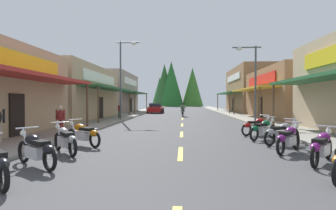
{
  "coord_description": "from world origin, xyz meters",
  "views": [
    {
      "loc": [
        0.1,
        -1.26,
        1.78
      ],
      "look_at": [
        -1.75,
        30.74,
        1.24
      ],
      "focal_mm": 28.72,
      "sensor_mm": 36.0,
      "label": 1
    }
  ],
  "objects_px": {
    "motorcycle_parked_right_3": "(282,133)",
    "pedestrian_browsing": "(60,119)",
    "motorcycle_parked_left_3": "(83,134)",
    "motorcycle_parked_left_1": "(36,149)",
    "motorcycle_parked_right_1": "(322,146)",
    "streetlamp_left": "(124,70)",
    "rider_cruising_lead": "(183,111)",
    "motorcycle_parked_right_2": "(289,138)",
    "motorcycle_parked_right_5": "(257,126)",
    "streetlamp_right": "(251,73)",
    "motorcycle_parked_right_4": "(263,129)",
    "pedestrian_by_shop": "(119,110)",
    "parked_car_curbside": "(156,108)",
    "motorcycle_parked_left_2": "(65,139)"
  },
  "relations": [
    {
      "from": "streetlamp_right",
      "to": "motorcycle_parked_right_1",
      "type": "xyz_separation_m",
      "value": [
        -1.11,
        -12.45,
        -3.33
      ]
    },
    {
      "from": "streetlamp_left",
      "to": "motorcycle_parked_right_4",
      "type": "relative_size",
      "value": 4.23
    },
    {
      "from": "motorcycle_parked_left_1",
      "to": "parked_car_curbside",
      "type": "height_order",
      "value": "parked_car_curbside"
    },
    {
      "from": "motorcycle_parked_right_1",
      "to": "motorcycle_parked_right_5",
      "type": "distance_m",
      "value": 6.15
    },
    {
      "from": "motorcycle_parked_right_4",
      "to": "pedestrian_by_shop",
      "type": "bearing_deg",
      "value": 84.96
    },
    {
      "from": "motorcycle_parked_left_1",
      "to": "streetlamp_right",
      "type": "bearing_deg",
      "value": -87.66
    },
    {
      "from": "streetlamp_right",
      "to": "pedestrian_browsing",
      "type": "xyz_separation_m",
      "value": [
        -10.97,
        -7.49,
        -2.93
      ]
    },
    {
      "from": "rider_cruising_lead",
      "to": "parked_car_curbside",
      "type": "relative_size",
      "value": 0.5
    },
    {
      "from": "motorcycle_parked_right_5",
      "to": "pedestrian_by_shop",
      "type": "relative_size",
      "value": 1.23
    },
    {
      "from": "motorcycle_parked_left_2",
      "to": "rider_cruising_lead",
      "type": "xyz_separation_m",
      "value": [
        3.88,
        20.88,
        0.17
      ]
    },
    {
      "from": "streetlamp_right",
      "to": "parked_car_curbside",
      "type": "bearing_deg",
      "value": 116.74
    },
    {
      "from": "motorcycle_parked_right_1",
      "to": "motorcycle_parked_right_3",
      "type": "distance_m",
      "value": 3.27
    },
    {
      "from": "motorcycle_parked_left_3",
      "to": "motorcycle_parked_right_5",
      "type": "bearing_deg",
      "value": -119.92
    },
    {
      "from": "motorcycle_parked_right_3",
      "to": "pedestrian_by_shop",
      "type": "height_order",
      "value": "pedestrian_by_shop"
    },
    {
      "from": "motorcycle_parked_left_2",
      "to": "motorcycle_parked_right_1",
      "type": "bearing_deg",
      "value": -139.43
    },
    {
      "from": "motorcycle_parked_right_3",
      "to": "pedestrian_browsing",
      "type": "relative_size",
      "value": 1.19
    },
    {
      "from": "streetlamp_left",
      "to": "motorcycle_parked_left_3",
      "type": "relative_size",
      "value": 3.82
    },
    {
      "from": "rider_cruising_lead",
      "to": "motorcycle_parked_right_2",
      "type": "bearing_deg",
      "value": -168.48
    },
    {
      "from": "pedestrian_by_shop",
      "to": "parked_car_curbside",
      "type": "relative_size",
      "value": 0.35
    },
    {
      "from": "streetlamp_right",
      "to": "rider_cruising_lead",
      "type": "bearing_deg",
      "value": 118.29
    },
    {
      "from": "streetlamp_left",
      "to": "motorcycle_parked_right_1",
      "type": "distance_m",
      "value": 18.46
    },
    {
      "from": "motorcycle_parked_right_1",
      "to": "parked_car_curbside",
      "type": "xyz_separation_m",
      "value": [
        -7.8,
        30.14,
        0.2
      ]
    },
    {
      "from": "motorcycle_parked_right_2",
      "to": "motorcycle_parked_right_5",
      "type": "height_order",
      "value": "same"
    },
    {
      "from": "streetlamp_right",
      "to": "motorcycle_parked_right_3",
      "type": "distance_m",
      "value": 9.82
    },
    {
      "from": "motorcycle_parked_right_4",
      "to": "motorcycle_parked_right_5",
      "type": "bearing_deg",
      "value": 42.81
    },
    {
      "from": "motorcycle_parked_left_3",
      "to": "parked_car_curbside",
      "type": "height_order",
      "value": "parked_car_curbside"
    },
    {
      "from": "streetlamp_left",
      "to": "motorcycle_parked_left_1",
      "type": "bearing_deg",
      "value": -85.41
    },
    {
      "from": "motorcycle_parked_right_3",
      "to": "motorcycle_parked_right_4",
      "type": "height_order",
      "value": "same"
    },
    {
      "from": "motorcycle_parked_left_3",
      "to": "parked_car_curbside",
      "type": "distance_m",
      "value": 27.67
    },
    {
      "from": "motorcycle_parked_right_5",
      "to": "motorcycle_parked_left_1",
      "type": "xyz_separation_m",
      "value": [
        -7.66,
        -7.0,
        0.0
      ]
    },
    {
      "from": "streetlamp_right",
      "to": "motorcycle_parked_left_1",
      "type": "distance_m",
      "value": 16.34
    },
    {
      "from": "motorcycle_parked_right_3",
      "to": "motorcycle_parked_right_4",
      "type": "relative_size",
      "value": 1.12
    },
    {
      "from": "motorcycle_parked_right_4",
      "to": "motorcycle_parked_right_3",
      "type": "bearing_deg",
      "value": -119.23
    },
    {
      "from": "motorcycle_parked_right_1",
      "to": "pedestrian_browsing",
      "type": "height_order",
      "value": "pedestrian_browsing"
    },
    {
      "from": "motorcycle_parked_right_4",
      "to": "motorcycle_parked_left_3",
      "type": "height_order",
      "value": "same"
    },
    {
      "from": "motorcycle_parked_right_4",
      "to": "motorcycle_parked_left_1",
      "type": "relative_size",
      "value": 0.92
    },
    {
      "from": "motorcycle_parked_right_5",
      "to": "motorcycle_parked_left_3",
      "type": "bearing_deg",
      "value": 174.86
    },
    {
      "from": "motorcycle_parked_left_3",
      "to": "pedestrian_by_shop",
      "type": "height_order",
      "value": "pedestrian_by_shop"
    },
    {
      "from": "motorcycle_parked_right_1",
      "to": "motorcycle_parked_right_3",
      "type": "bearing_deg",
      "value": 37.79
    },
    {
      "from": "rider_cruising_lead",
      "to": "motorcycle_parked_left_2",
      "type": "bearing_deg",
      "value": 170.74
    },
    {
      "from": "motorcycle_parked_right_1",
      "to": "motorcycle_parked_right_5",
      "type": "xyz_separation_m",
      "value": [
        -0.13,
        6.15,
        0.0
      ]
    },
    {
      "from": "motorcycle_parked_right_1",
      "to": "motorcycle_parked_left_3",
      "type": "bearing_deg",
      "value": 111.43
    },
    {
      "from": "motorcycle_parked_left_2",
      "to": "pedestrian_by_shop",
      "type": "xyz_separation_m",
      "value": [
        -2.11,
        16.33,
        0.39
      ]
    },
    {
      "from": "motorcycle_parked_left_1",
      "to": "pedestrian_browsing",
      "type": "xyz_separation_m",
      "value": [
        -2.07,
        5.8,
        0.4
      ]
    },
    {
      "from": "motorcycle_parked_left_3",
      "to": "motorcycle_parked_left_1",
      "type": "bearing_deg",
      "value": 124.13
    },
    {
      "from": "streetlamp_left",
      "to": "motorcycle_parked_right_5",
      "type": "relative_size",
      "value": 3.69
    },
    {
      "from": "motorcycle_parked_right_2",
      "to": "motorcycle_parked_left_2",
      "type": "height_order",
      "value": "same"
    },
    {
      "from": "motorcycle_parked_right_2",
      "to": "pedestrian_browsing",
      "type": "relative_size",
      "value": 1.11
    },
    {
      "from": "streetlamp_right",
      "to": "motorcycle_parked_right_5",
      "type": "relative_size",
      "value": 3.08
    },
    {
      "from": "pedestrian_by_shop",
      "to": "motorcycle_parked_left_1",
      "type": "bearing_deg",
      "value": -117.05
    }
  ]
}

